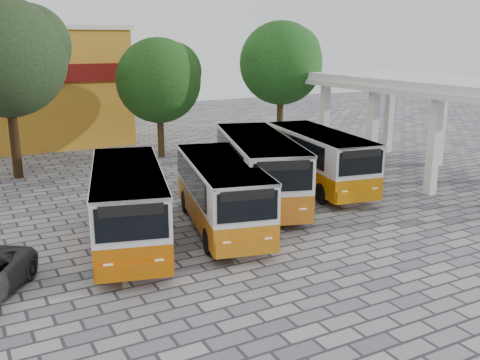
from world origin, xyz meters
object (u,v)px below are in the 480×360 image
bus_far_left (128,201)px  bus_far_right (319,156)px  bus_centre_left (221,190)px  bus_centre_right (259,165)px

bus_far_left → bus_far_right: bearing=30.6°
bus_far_left → bus_centre_left: size_ratio=1.04×
bus_far_right → bus_far_left: bearing=-154.8°
bus_centre_right → bus_far_right: (4.02, 0.86, -0.13)m
bus_far_left → bus_far_right: 11.20m
bus_far_left → bus_centre_right: (6.76, 2.19, 0.13)m
bus_far_left → bus_far_right: bus_far_right is taller
bus_far_right → bus_centre_left: bearing=-146.7°
bus_far_left → bus_centre_left: 3.75m
bus_centre_right → bus_far_right: bus_centre_right is taller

